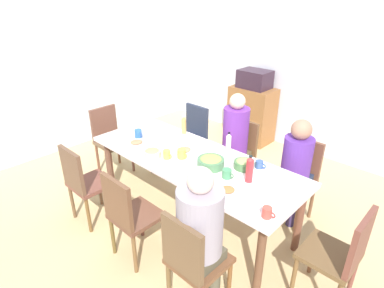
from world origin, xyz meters
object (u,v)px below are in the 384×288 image
(chair_2, at_px, (84,181))
(chair_6, at_px, (192,259))
(bowl_2, at_px, (244,164))
(bottle_0, at_px, (228,143))
(person_0, at_px, (235,137))
(plate_0, at_px, (185,150))
(bottle_2, at_px, (250,169))
(microwave, at_px, (255,79))
(chair_7, at_px, (341,253))
(plate_2, at_px, (137,143))
(side_cabinet, at_px, (252,114))
(chair_0, at_px, (238,152))
(bowl_0, at_px, (211,162))
(person_6, at_px, (201,228))
(cup_4, at_px, (227,174))
(cup_2, at_px, (138,134))
(chair_3, at_px, (129,213))
(plate_1, at_px, (228,191))
(cup_3, at_px, (206,176))
(dining_table, at_px, (192,164))
(chair_5, at_px, (297,175))
(bowl_1, at_px, (152,153))
(cup_0, at_px, (167,154))
(cup_6, at_px, (182,154))
(person_5, at_px, (296,163))
(cup_5, at_px, (259,164))
(chair_1, at_px, (192,134))

(chair_2, bearing_deg, chair_6, 0.00)
(bowl_2, xyz_separation_m, bottle_0, (-0.30, 0.14, 0.07))
(person_0, relative_size, bowl_2, 6.57)
(bowl_2, bearing_deg, plate_0, -167.05)
(bottle_2, distance_m, microwave, 2.58)
(chair_7, bearing_deg, plate_2, -174.83)
(plate_0, relative_size, side_cabinet, 0.26)
(chair_0, height_order, bowl_0, chair_0)
(person_6, height_order, chair_7, person_6)
(chair_2, distance_m, bowl_0, 1.35)
(chair_7, distance_m, cup_4, 1.09)
(cup_2, distance_m, cup_4, 1.29)
(chair_3, relative_size, plate_0, 3.77)
(plate_1, distance_m, cup_3, 0.25)
(person_0, xyz_separation_m, chair_7, (1.55, -0.73, -0.24))
(person_6, height_order, side_cabinet, person_6)
(dining_table, xyz_separation_m, microwave, (-0.72, 2.18, 0.36))
(dining_table, bearing_deg, person_6, -43.05)
(side_cabinet, bearing_deg, bottle_0, -63.43)
(bowl_2, bearing_deg, side_cabinet, 121.57)
(chair_2, height_order, chair_6, same)
(plate_1, height_order, bottle_2, bottle_2)
(dining_table, distance_m, chair_5, 1.14)
(chair_3, bearing_deg, bowl_1, 118.48)
(dining_table, bearing_deg, bottle_2, 1.56)
(cup_4, bearing_deg, cup_0, -169.33)
(plate_0, relative_size, cup_6, 1.94)
(chair_3, xyz_separation_m, chair_7, (1.55, 0.82, 0.00))
(person_5, distance_m, cup_4, 0.84)
(cup_2, height_order, cup_6, cup_6)
(cup_2, bearing_deg, chair_6, -25.42)
(bowl_0, bearing_deg, cup_6, -167.90)
(chair_3, bearing_deg, bowl_2, 63.15)
(bottle_0, distance_m, side_cabinet, 2.11)
(plate_2, bearing_deg, cup_6, 10.95)
(chair_0, distance_m, cup_5, 0.86)
(cup_4, relative_size, microwave, 0.25)
(chair_7, distance_m, bowl_2, 1.10)
(chair_7, xyz_separation_m, microwave, (-2.27, 2.18, 0.53))
(person_0, relative_size, bottle_2, 4.93)
(plate_1, bearing_deg, cup_4, 129.57)
(dining_table, distance_m, microwave, 2.33)
(person_6, relative_size, cup_4, 10.41)
(plate_0, relative_size, cup_0, 2.19)
(chair_1, bearing_deg, person_6, -44.74)
(chair_3, height_order, plate_2, chair_3)
(chair_1, relative_size, microwave, 1.88)
(microwave, bearing_deg, cup_6, -73.83)
(dining_table, distance_m, cup_6, 0.16)
(plate_2, bearing_deg, chair_5, 35.27)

